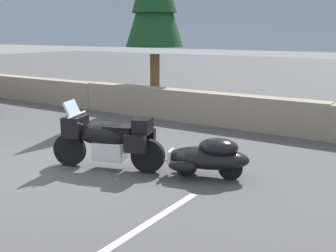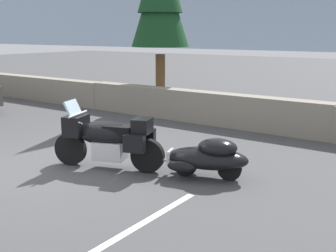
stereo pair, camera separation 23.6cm
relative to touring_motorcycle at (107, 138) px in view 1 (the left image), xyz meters
The scene contains 5 objects.
ground_plane 1.19m from the touring_motorcycle, 147.86° to the right, with size 80.00×80.00×0.00m, color #424244.
stone_guard_wall 4.84m from the touring_motorcycle, 98.95° to the left, with size 24.00×0.55×0.94m.
touring_motorcycle is the anchor object (origin of this frame).
car_shaped_trailer 2.02m from the touring_motorcycle, 18.33° to the left, with size 2.20×1.14×0.76m.
parking_stripe_marker 2.99m from the touring_motorcycle, 44.27° to the right, with size 0.12×3.60×0.01m, color silver.
Camera 1 is at (6.18, -5.39, 2.63)m, focal length 44.68 mm.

